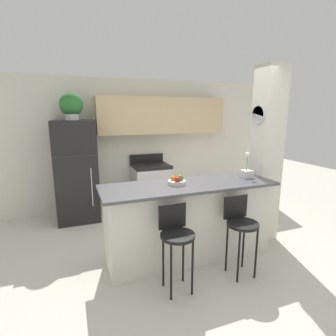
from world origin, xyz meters
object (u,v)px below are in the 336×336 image
bar_stool_left (176,235)px  fruit_bowl (177,181)px  bar_stool_right (241,224)px  potted_plant_on_fridge (71,106)px  orchid_vase (246,171)px  refrigerator (76,171)px  stove_range (151,186)px

bar_stool_left → fruit_bowl: fruit_bowl is taller
bar_stool_right → potted_plant_on_fridge: potted_plant_on_fridge is taller
orchid_vase → bar_stool_right: bearing=-129.8°
potted_plant_on_fridge → orchid_vase: potted_plant_on_fridge is taller
refrigerator → fruit_bowl: bearing=-57.6°
bar_stool_left → bar_stool_right: 0.81m
bar_stool_right → orchid_vase: orchid_vase is taller
refrigerator → orchid_vase: (2.21, -1.84, 0.21)m
refrigerator → bar_stool_left: refrigerator is taller
stove_range → fruit_bowl: bearing=-96.6°
refrigerator → stove_range: (1.38, 0.03, -0.43)m
bar_stool_right → orchid_vase: 0.89m
orchid_vase → fruit_bowl: 1.05m
bar_stool_left → stove_range: bearing=79.3°
bar_stool_right → orchid_vase: (0.48, 0.58, 0.48)m
potted_plant_on_fridge → bar_stool_right: bearing=-54.3°
refrigerator → bar_stool_left: (0.92, -2.42, -0.26)m
bar_stool_left → potted_plant_on_fridge: bearing=110.9°
bar_stool_right → potted_plant_on_fridge: (-1.73, 2.42, 1.39)m
bar_stool_left → potted_plant_on_fridge: 2.94m
stove_range → bar_stool_left: bearing=-100.7°
stove_range → fruit_bowl: (-0.22, -1.87, 0.59)m
orchid_vase → fruit_bowl: (-1.05, 0.00, -0.05)m
orchid_vase → stove_range: bearing=113.9°
stove_range → potted_plant_on_fridge: size_ratio=2.39×
fruit_bowl → refrigerator: bearing=122.4°
orchid_vase → fruit_bowl: size_ratio=1.60×
stove_range → orchid_vase: orchid_vase is taller
orchid_vase → potted_plant_on_fridge: bearing=140.3°
refrigerator → bar_stool_right: (1.73, -2.42, -0.26)m
refrigerator → bar_stool_left: 2.60m
bar_stool_left → bar_stool_right: size_ratio=1.00×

